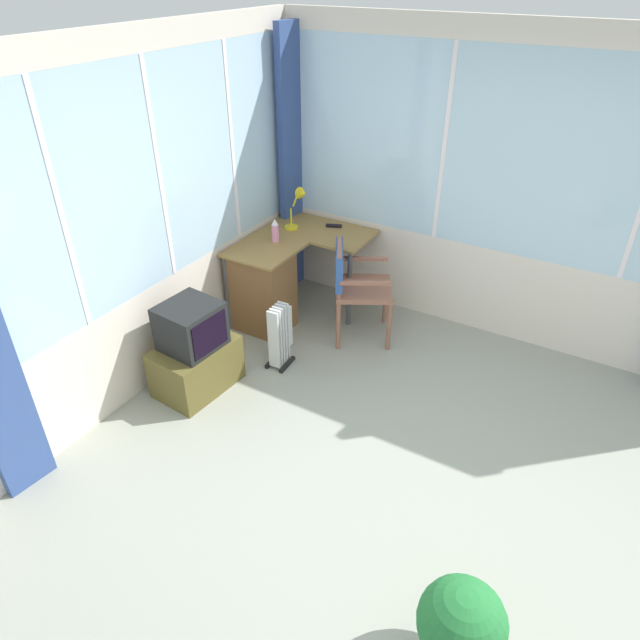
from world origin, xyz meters
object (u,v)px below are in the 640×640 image
spray_bottle (275,231)px  tv_on_stand (195,352)px  potted_plant (461,626)px  desk (267,285)px  desk_lamp (300,201)px  wooden_armchair (351,279)px  tv_remote (334,226)px  space_heater (281,334)px

spray_bottle → tv_on_stand: 1.36m
potted_plant → desk: bearing=50.8°
desk_lamp → spray_bottle: (-0.40, 0.02, -0.15)m
desk_lamp → potted_plant: bearing=-136.3°
wooden_armchair → tv_on_stand: size_ratio=1.17×
tv_remote → potted_plant: 3.63m
tv_remote → potted_plant: size_ratio=0.28×
spray_bottle → tv_remote: bearing=-28.5°
desk_lamp → tv_on_stand: 1.78m
wooden_armchair → space_heater: size_ratio=1.57×
tv_on_stand → desk_lamp: bearing=1.5°
spray_bottle → wooden_armchair: size_ratio=0.24×
desk → space_heater: (-0.45, -0.44, -0.13)m
tv_remote → spray_bottle: 0.63m
tv_remote → tv_on_stand: tv_remote is taller
desk → spray_bottle: bearing=4.1°
wooden_armchair → tv_on_stand: bearing=151.2°
potted_plant → tv_on_stand: bearing=67.9°
spray_bottle → space_heater: spray_bottle is taller
potted_plant → desk_lamp: bearing=43.7°
spray_bottle → wooden_armchair: 0.81m
space_heater → potted_plant: size_ratio=1.05×
spray_bottle → tv_on_stand: bearing=-177.3°
tv_on_stand → space_heater: tv_on_stand is taller
tv_on_stand → potted_plant: 2.69m
desk → spray_bottle: 0.50m
potted_plant → space_heater: bearing=52.3°
desk_lamp → potted_plant: desk_lamp is taller
wooden_armchair → potted_plant: 2.91m
desk_lamp → desk: bearing=179.8°
tv_remote → space_heater: 1.29m
tv_remote → spray_bottle: bearing=129.2°
tv_on_stand → desk: bearing=2.4°
desk_lamp → spray_bottle: bearing=177.8°
tv_remote → space_heater: size_ratio=0.27×
desk → spray_bottle: (0.19, 0.01, 0.46)m
spray_bottle → wooden_armchair: (0.03, -0.76, -0.29)m
space_heater → spray_bottle: bearing=35.5°
desk_lamp → wooden_armchair: size_ratio=0.43×
desk → tv_on_stand: (-1.05, -0.04, -0.08)m
wooden_armchair → potted_plant: (-2.28, -1.79, -0.29)m
desk → wooden_armchair: wooden_armchair is taller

